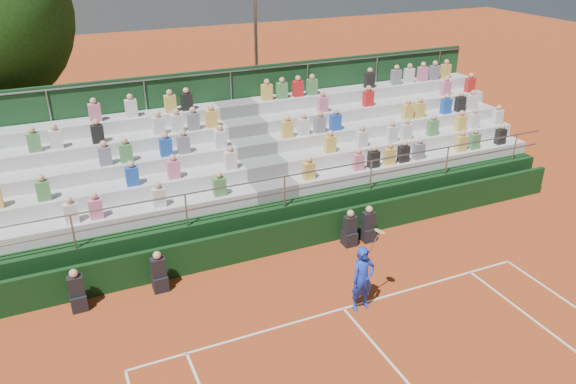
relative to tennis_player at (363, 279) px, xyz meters
name	(u,v)px	position (x,y,z in m)	size (l,w,h in m)	color
ground	(343,309)	(-0.44, 0.13, -0.89)	(90.00, 90.00, 0.00)	#AB441C
courtside_wall	(292,235)	(-0.44, 3.33, -0.39)	(20.00, 0.15, 1.00)	black
line_officials	(249,254)	(-1.98, 2.88, -0.41)	(8.95, 0.40, 1.19)	black
grandstand	(254,177)	(-0.42, 6.57, 0.19)	(20.00, 5.20, 4.40)	black
tennis_player	(363,279)	(0.00, 0.00, 0.00)	(0.87, 0.46, 2.22)	#1A38C6
floodlight_mast	(255,22)	(2.42, 13.52, 4.24)	(0.60, 0.25, 8.88)	gray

